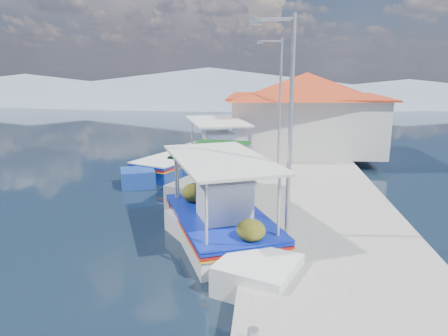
{
  "coord_description": "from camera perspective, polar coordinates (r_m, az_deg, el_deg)",
  "views": [
    {
      "loc": [
        3.93,
        -9.26,
        5.14
      ],
      "look_at": [
        2.34,
        6.58,
        1.3
      ],
      "focal_mm": 33.35,
      "sensor_mm": 36.0,
      "label": 1
    }
  ],
  "objects": [
    {
      "name": "main_caique",
      "position": [
        12.83,
        -0.25,
        -7.39
      ],
      "size": [
        4.68,
        8.04,
        2.87
      ],
      "rotation": [
        0.0,
        0.0,
        -0.4
      ],
      "color": "white",
      "rests_on": "ground"
    },
    {
      "name": "caique_blue_hull",
      "position": [
        20.87,
        -7.2,
        0.17
      ],
      "size": [
        3.98,
        6.56,
        1.28
      ],
      "rotation": [
        0.0,
        0.0,
        0.42
      ],
      "color": "navy",
      "rests_on": "ground"
    },
    {
      "name": "caique_far",
      "position": [
        20.9,
        -0.9,
        0.86
      ],
      "size": [
        4.15,
        7.95,
        2.93
      ],
      "rotation": [
        0.0,
        0.0,
        -0.32
      ],
      "color": "white",
      "rests_on": "ground"
    },
    {
      "name": "bollards",
      "position": [
        15.19,
        4.98,
        -3.68
      ],
      "size": [
        0.2,
        17.2,
        0.3
      ],
      "color": "#A5A8AD",
      "rests_on": "quay"
    },
    {
      "name": "lamp_post_near",
      "position": [
        11.35,
        8.67,
        6.89
      ],
      "size": [
        1.21,
        0.14,
        6.0
      ],
      "color": "#A5A8AD",
      "rests_on": "quay"
    },
    {
      "name": "caique_green_canopy",
      "position": [
        15.65,
        -1.47,
        -4.14
      ],
      "size": [
        2.7,
        6.76,
        2.56
      ],
      "rotation": [
        0.0,
        0.0,
        0.15
      ],
      "color": "white",
      "rests_on": "ground"
    },
    {
      "name": "harbor_building",
      "position": [
        24.48,
        11.11,
        7.78
      ],
      "size": [
        10.49,
        10.49,
        4.4
      ],
      "color": "silver",
      "rests_on": "quay"
    },
    {
      "name": "mountain_ridge",
      "position": [
        65.39,
        8.14,
        10.73
      ],
      "size": [
        171.4,
        96.0,
        5.5
      ],
      "color": "gray",
      "rests_on": "ground"
    },
    {
      "name": "ground",
      "position": [
        11.3,
        -15.81,
        -14.06
      ],
      "size": [
        160.0,
        160.0,
        0.0
      ],
      "primitive_type": "plane",
      "color": "black",
      "rests_on": "ground"
    },
    {
      "name": "lamp_post_far",
      "position": [
        20.31,
        7.45,
        9.82
      ],
      "size": [
        1.21,
        0.14,
        6.0
      ],
      "color": "#A5A8AD",
      "rests_on": "quay"
    },
    {
      "name": "quay",
      "position": [
        16.15,
        12.49,
        -4.4
      ],
      "size": [
        5.0,
        44.0,
        0.5
      ],
      "primitive_type": "cube",
      "color": "#A09D96",
      "rests_on": "ground"
    }
  ]
}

